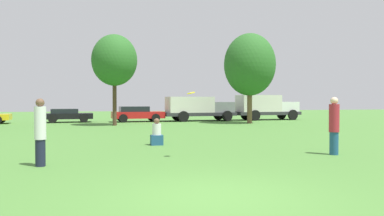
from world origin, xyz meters
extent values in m
plane|color=#477A33|center=(0.00, 0.00, 0.00)|extent=(120.00, 120.00, 0.00)
cylinder|color=#191E33|center=(-3.50, 4.16, 0.36)|extent=(0.26, 0.26, 0.72)
cylinder|color=silver|center=(-3.50, 4.16, 1.17)|extent=(0.31, 0.31, 0.88)
sphere|color=brown|center=(-3.50, 4.16, 1.71)|extent=(0.23, 0.23, 0.23)
cylinder|color=navy|center=(5.47, 4.06, 0.37)|extent=(0.28, 0.28, 0.74)
cylinder|color=#A52633|center=(5.47, 4.06, 1.20)|extent=(0.33, 0.33, 0.91)
sphere|color=beige|center=(5.47, 4.06, 1.76)|extent=(0.24, 0.24, 0.24)
cylinder|color=yellow|center=(0.74, 4.42, 2.00)|extent=(0.23, 0.23, 0.09)
cube|color=navy|center=(0.30, 8.20, 0.20)|extent=(0.48, 0.40, 0.40)
cylinder|color=silver|center=(0.30, 8.20, 0.63)|extent=(0.36, 0.36, 0.45)
sphere|color=brown|center=(0.30, 8.20, 0.95)|extent=(0.23, 0.23, 0.23)
cylinder|color=#473323|center=(-0.71, 20.76, 1.90)|extent=(0.29, 0.29, 3.81)
ellipsoid|color=#286023|center=(-0.71, 20.76, 4.70)|extent=(3.24, 3.24, 3.68)
cylinder|color=brown|center=(9.74, 20.75, 1.76)|extent=(0.39, 0.39, 3.53)
ellipsoid|color=#286023|center=(9.74, 20.75, 4.64)|extent=(4.05, 4.05, 4.91)
cylinder|color=black|center=(-9.36, 26.24, 0.34)|extent=(0.68, 0.23, 0.67)
cube|color=black|center=(-4.21, 26.02, 0.52)|extent=(3.97, 2.02, 0.46)
cube|color=black|center=(-4.50, 26.00, 0.94)|extent=(2.21, 1.71, 0.37)
cylinder|color=black|center=(-3.06, 26.99, 0.34)|extent=(0.68, 0.25, 0.67)
cylinder|color=black|center=(-2.96, 25.17, 0.34)|extent=(0.68, 0.25, 0.67)
cylinder|color=black|center=(-5.46, 26.87, 0.34)|extent=(0.68, 0.25, 0.67)
cylinder|color=black|center=(-5.37, 25.05, 0.34)|extent=(0.68, 0.25, 0.67)
cube|color=red|center=(1.48, 25.40, 0.58)|extent=(4.47, 2.05, 0.56)
cube|color=black|center=(1.15, 25.38, 1.09)|extent=(2.49, 1.73, 0.45)
cylinder|color=black|center=(2.79, 26.38, 0.35)|extent=(0.71, 0.24, 0.70)
cylinder|color=black|center=(2.88, 24.56, 0.35)|extent=(0.71, 0.24, 0.70)
cylinder|color=black|center=(0.08, 26.24, 0.35)|extent=(0.71, 0.24, 0.70)
cylinder|color=black|center=(0.17, 24.42, 0.35)|extent=(0.71, 0.24, 0.70)
cube|color=#2D2D33|center=(6.91, 25.36, 0.61)|extent=(6.54, 2.40, 0.30)
cube|color=slate|center=(8.91, 25.46, 1.22)|extent=(2.16, 2.07, 0.92)
cube|color=beige|center=(6.01, 25.31, 1.45)|extent=(4.10, 2.27, 1.38)
cylinder|color=black|center=(9.11, 26.50, 0.46)|extent=(0.93, 0.35, 0.91)
cylinder|color=black|center=(9.22, 24.44, 0.46)|extent=(0.93, 0.35, 0.91)
cylinder|color=black|center=(5.09, 26.29, 0.46)|extent=(0.93, 0.35, 0.91)
cylinder|color=black|center=(5.20, 24.23, 0.46)|extent=(0.93, 0.35, 0.91)
cube|color=#2D2D33|center=(13.55, 25.51, 0.63)|extent=(6.35, 2.29, 0.30)
cube|color=silver|center=(15.48, 25.61, 1.24)|extent=(2.10, 1.97, 0.92)
cube|color=beige|center=(12.67, 25.46, 1.55)|extent=(3.97, 2.16, 1.54)
cylinder|color=black|center=(15.68, 26.60, 0.48)|extent=(0.97, 0.27, 0.96)
cylinder|color=black|center=(15.78, 24.64, 0.48)|extent=(0.97, 0.27, 0.96)
cylinder|color=black|center=(11.78, 26.40, 0.48)|extent=(0.97, 0.27, 0.96)
cylinder|color=black|center=(11.88, 24.43, 0.48)|extent=(0.97, 0.27, 0.96)
camera|label=1|loc=(-2.08, -6.50, 1.75)|focal=34.82mm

